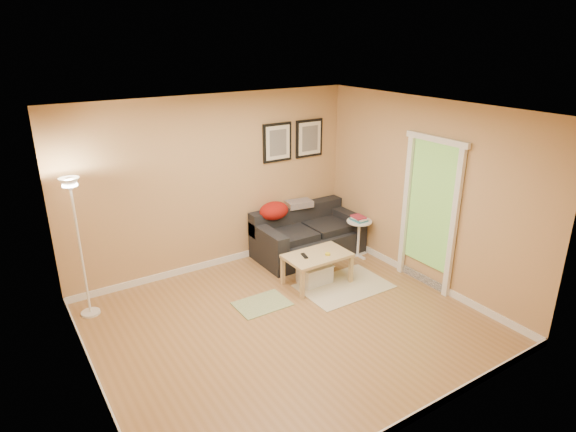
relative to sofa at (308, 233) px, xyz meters
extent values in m
plane|color=#9E7144|center=(-1.38, -1.53, -0.38)|extent=(4.50, 4.50, 0.00)
plane|color=white|center=(-1.38, -1.53, 2.23)|extent=(4.50, 4.50, 0.00)
plane|color=tan|center=(-1.38, 0.47, 0.92)|extent=(4.50, 0.00, 4.50)
plane|color=tan|center=(-1.38, -3.53, 0.92)|extent=(4.50, 0.00, 4.50)
plane|color=tan|center=(-3.63, -1.53, 0.92)|extent=(0.00, 4.00, 4.00)
plane|color=tan|center=(0.87, -1.53, 0.92)|extent=(0.00, 4.00, 4.00)
cube|color=white|center=(-1.38, 0.46, -0.33)|extent=(4.50, 0.02, 0.10)
cube|color=white|center=(-1.38, -3.52, -0.33)|extent=(4.50, 0.02, 0.10)
cube|color=white|center=(-3.62, -1.53, -0.33)|extent=(0.02, 4.00, 0.10)
cube|color=white|center=(0.86, -1.53, -0.33)|extent=(0.02, 4.00, 0.10)
cube|color=beige|center=(-0.19, -1.16, -0.37)|extent=(1.25, 0.85, 0.01)
cube|color=#668C4C|center=(-1.42, -0.95, -0.37)|extent=(0.70, 0.50, 0.01)
cube|color=black|center=(-0.65, -0.83, 0.09)|extent=(0.09, 0.17, 0.02)
cylinder|color=yellow|center=(-0.35, -0.97, 0.10)|extent=(0.07, 0.07, 0.03)
camera|label=1|loc=(-4.19, -5.88, 3.00)|focal=30.39mm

